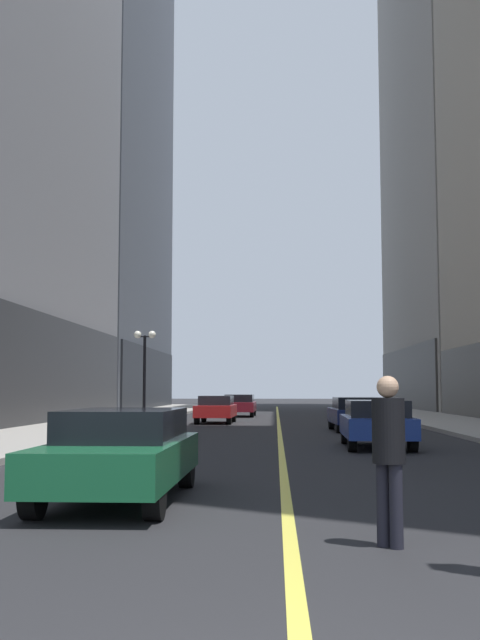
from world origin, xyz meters
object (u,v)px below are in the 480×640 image
object	(u,v)px
car_green	(122,451)
car_maroon	(239,404)
car_navy	(357,413)
pedestrian_in_black_coat	(389,446)
street_lamp_left_far	(145,355)
car_red	(216,408)
car_blue	(376,422)

from	to	relation	value
car_green	car_maroon	world-z (taller)	same
car_green	car_maroon	xyz separation A→B (m)	(0.08, 35.41, 0.00)
car_navy	pedestrian_in_black_coat	world-z (taller)	pedestrian_in_black_coat
street_lamp_left_far	car_red	bearing A→B (deg)	11.98
street_lamp_left_far	car_green	bearing A→B (deg)	-81.03
car_navy	pedestrian_in_black_coat	bearing A→B (deg)	-95.13
car_navy	car_red	world-z (taller)	same
pedestrian_in_black_coat	car_red	bearing A→B (deg)	97.86
car_green	car_navy	bearing A→B (deg)	74.20
pedestrian_in_black_coat	street_lamp_left_far	xyz separation A→B (m)	(-7.42, 28.52, 2.23)
car_blue	car_maroon	size ratio (longest dim) A/B	0.96
car_red	car_maroon	size ratio (longest dim) A/B	0.92
car_red	street_lamp_left_far	distance (m)	4.29
car_navy	car_red	distance (m)	9.15
car_maroon	street_lamp_left_far	xyz separation A→B (m)	(-4.08, -10.08, 2.54)
car_navy	car_maroon	bearing A→B (deg)	108.21
car_maroon	street_lamp_left_far	world-z (taller)	street_lamp_left_far
car_navy	street_lamp_left_far	xyz separation A→B (m)	(-9.43, 6.16, 2.54)
car_green	car_maroon	distance (m)	35.41
car_green	street_lamp_left_far	size ratio (longest dim) A/B	1.05
street_lamp_left_far	car_blue	bearing A→B (deg)	-58.68
car_green	car_navy	world-z (taller)	same
car_green	car_navy	size ratio (longest dim) A/B	1.13
car_green	street_lamp_left_far	bearing A→B (deg)	98.97
car_green	street_lamp_left_far	xyz separation A→B (m)	(-4.00, 25.33, 2.54)
car_red	car_navy	bearing A→B (deg)	-48.71
car_green	car_maroon	bearing A→B (deg)	89.87
car_blue	pedestrian_in_black_coat	size ratio (longest dim) A/B	2.45
car_navy	pedestrian_in_black_coat	distance (m)	22.45
car_red	street_lamp_left_far	size ratio (longest dim) A/B	0.94
pedestrian_in_black_coat	street_lamp_left_far	size ratio (longest dim) A/B	0.40
car_green	pedestrian_in_black_coat	world-z (taller)	pedestrian_in_black_coat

